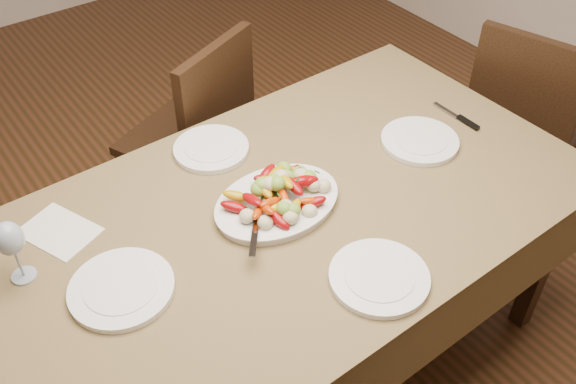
# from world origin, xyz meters

# --- Properties ---
(floor) EXTENTS (6.00, 6.00, 0.00)m
(floor) POSITION_xyz_m (0.00, 0.00, 0.00)
(floor) COLOR #402513
(floor) RESTS_ON ground
(dining_table) EXTENTS (1.86, 1.07, 0.76)m
(dining_table) POSITION_xyz_m (0.16, -0.21, 0.38)
(dining_table) COLOR brown
(dining_table) RESTS_ON ground
(chair_far) EXTENTS (0.55, 0.55, 0.95)m
(chair_far) POSITION_xyz_m (0.24, 0.61, 0.47)
(chair_far) COLOR black
(chair_far) RESTS_ON ground
(chair_right) EXTENTS (0.52, 0.52, 0.95)m
(chair_right) POSITION_xyz_m (1.45, -0.15, 0.47)
(chair_right) COLOR black
(chair_right) RESTS_ON ground
(serving_platter) EXTENTS (0.38, 0.29, 0.02)m
(serving_platter) POSITION_xyz_m (0.13, -0.19, 0.77)
(serving_platter) COLOR white
(serving_platter) RESTS_ON dining_table
(roasted_vegetables) EXTENTS (0.31, 0.22, 0.09)m
(roasted_vegetables) POSITION_xyz_m (0.13, -0.19, 0.83)
(roasted_vegetables) COLOR maroon
(roasted_vegetables) RESTS_ON serving_platter
(serving_spoon) EXTENTS (0.26, 0.22, 0.03)m
(serving_spoon) POSITION_xyz_m (0.07, -0.23, 0.81)
(serving_spoon) COLOR #9EA0A8
(serving_spoon) RESTS_ON serving_platter
(plate_left) EXTENTS (0.27, 0.27, 0.02)m
(plate_left) POSITION_xyz_m (-0.37, -0.21, 0.77)
(plate_left) COLOR white
(plate_left) RESTS_ON dining_table
(plate_right) EXTENTS (0.26, 0.26, 0.02)m
(plate_right) POSITION_xyz_m (0.69, -0.22, 0.77)
(plate_right) COLOR white
(plate_right) RESTS_ON dining_table
(plate_far) EXTENTS (0.24, 0.24, 0.02)m
(plate_far) POSITION_xyz_m (0.12, 0.15, 0.77)
(plate_far) COLOR white
(plate_far) RESTS_ON dining_table
(plate_near) EXTENTS (0.27, 0.27, 0.02)m
(plate_near) POSITION_xyz_m (0.19, -0.57, 0.77)
(plate_near) COLOR white
(plate_near) RESTS_ON dining_table
(wine_glass) EXTENTS (0.08, 0.08, 0.20)m
(wine_glass) POSITION_xyz_m (-0.56, -0.01, 0.86)
(wine_glass) COLOR #8C99A5
(wine_glass) RESTS_ON dining_table
(menu_card) EXTENTS (0.22, 0.25, 0.00)m
(menu_card) POSITION_xyz_m (-0.42, 0.10, 0.76)
(menu_card) COLOR silver
(menu_card) RESTS_ON dining_table
(table_knife) EXTENTS (0.02, 0.20, 0.01)m
(table_knife) POSITION_xyz_m (0.90, -0.20, 0.76)
(table_knife) COLOR #9EA0A8
(table_knife) RESTS_ON dining_table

